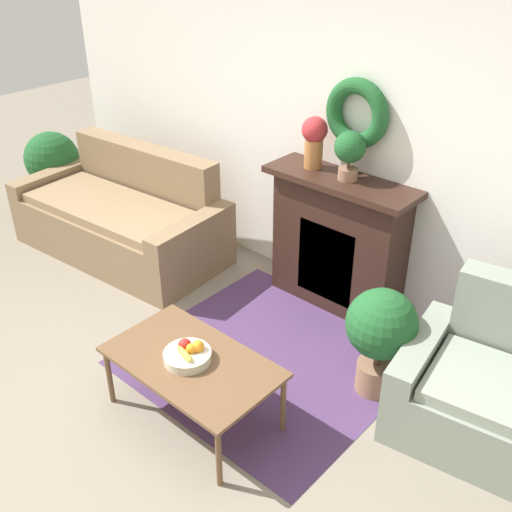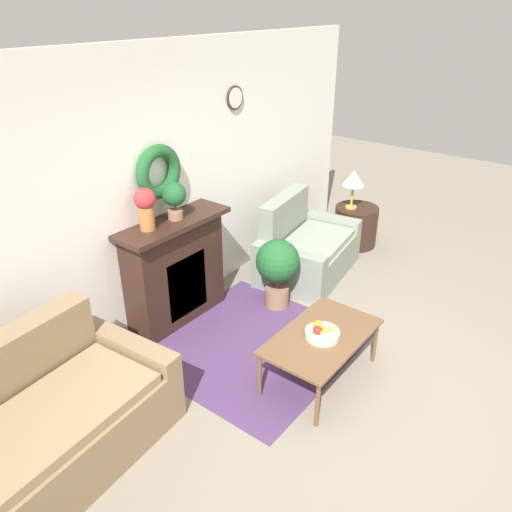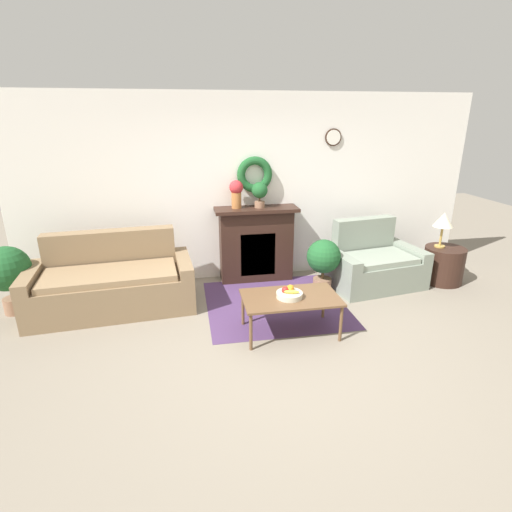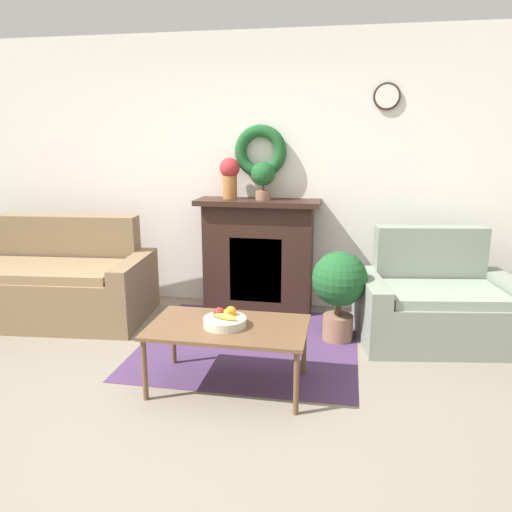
# 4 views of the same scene
# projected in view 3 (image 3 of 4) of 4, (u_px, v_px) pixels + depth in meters

# --- Properties ---
(ground_plane) EXTENTS (16.00, 16.00, 0.00)m
(ground_plane) POSITION_uv_depth(u_px,v_px,m) (288.00, 356.00, 4.16)
(ground_plane) COLOR gray
(floor_rug) EXTENTS (1.80, 1.74, 0.01)m
(floor_rug) POSITION_uv_depth(u_px,v_px,m) (275.00, 304.00, 5.32)
(floor_rug) COLOR #4C335B
(floor_rug) RESTS_ON ground_plane
(wall_back) EXTENTS (6.80, 0.18, 2.70)m
(wall_back) POSITION_uv_depth(u_px,v_px,m) (250.00, 188.00, 5.89)
(wall_back) COLOR white
(wall_back) RESTS_ON ground_plane
(fireplace) EXTENTS (1.21, 0.41, 1.12)m
(fireplace) POSITION_uv_depth(u_px,v_px,m) (256.00, 244.00, 5.97)
(fireplace) COLOR #331E16
(fireplace) RESTS_ON ground_plane
(couch_left) EXTENTS (2.09, 1.14, 0.94)m
(couch_left) POSITION_uv_depth(u_px,v_px,m) (112.00, 283.00, 5.14)
(couch_left) COLOR #846B4C
(couch_left) RESTS_ON ground_plane
(loveseat_right) EXTENTS (1.43, 1.06, 0.94)m
(loveseat_right) POSITION_uv_depth(u_px,v_px,m) (373.00, 264.00, 5.86)
(loveseat_right) COLOR gray
(loveseat_right) RESTS_ON ground_plane
(coffee_table) EXTENTS (1.08, 0.64, 0.45)m
(coffee_table) POSITION_uv_depth(u_px,v_px,m) (291.00, 300.00, 4.49)
(coffee_table) COLOR brown
(coffee_table) RESTS_ON ground_plane
(fruit_bowl) EXTENTS (0.29, 0.29, 0.12)m
(fruit_bowl) POSITION_uv_depth(u_px,v_px,m) (289.00, 294.00, 4.45)
(fruit_bowl) COLOR beige
(fruit_bowl) RESTS_ON coffee_table
(side_table_by_loveseat) EXTENTS (0.58, 0.58, 0.54)m
(side_table_by_loveseat) POSITION_uv_depth(u_px,v_px,m) (443.00, 265.00, 5.95)
(side_table_by_loveseat) COLOR #331E16
(side_table_by_loveseat) RESTS_ON ground_plane
(table_lamp) EXTENTS (0.28, 0.28, 0.52)m
(table_lamp) POSITION_uv_depth(u_px,v_px,m) (444.00, 221.00, 5.77)
(table_lamp) COLOR #B28E42
(table_lamp) RESTS_ON side_table_by_loveseat
(vase_on_mantel_left) EXTENTS (0.20, 0.20, 0.40)m
(vase_on_mantel_left) POSITION_uv_depth(u_px,v_px,m) (236.00, 192.00, 5.67)
(vase_on_mantel_left) COLOR #AD6B38
(vase_on_mantel_left) RESTS_ON fireplace
(potted_plant_on_mantel) EXTENTS (0.23, 0.23, 0.37)m
(potted_plant_on_mantel) POSITION_uv_depth(u_px,v_px,m) (260.00, 192.00, 5.71)
(potted_plant_on_mantel) COLOR #8E664C
(potted_plant_on_mantel) RESTS_ON fireplace
(potted_plant_floor_by_couch) EXTENTS (0.56, 0.56, 0.88)m
(potted_plant_floor_by_couch) POSITION_uv_depth(u_px,v_px,m) (7.00, 271.00, 4.91)
(potted_plant_floor_by_couch) COLOR #8E664C
(potted_plant_floor_by_couch) RESTS_ON ground_plane
(potted_plant_floor_by_loveseat) EXTENTS (0.47, 0.47, 0.78)m
(potted_plant_floor_by_loveseat) POSITION_uv_depth(u_px,v_px,m) (323.00, 260.00, 5.50)
(potted_plant_floor_by_loveseat) COLOR #8E664C
(potted_plant_floor_by_loveseat) RESTS_ON ground_plane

